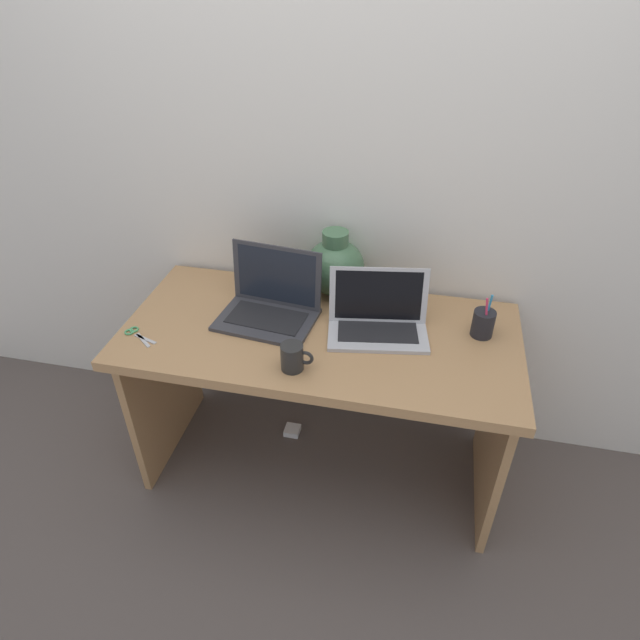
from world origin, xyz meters
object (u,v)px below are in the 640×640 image
Objects in this scene: scissors at (136,334)px; laptop_right at (378,315)px; coffee_mug at (293,357)px; green_vase at (335,266)px; power_brick at (292,430)px; pen_cup at (483,323)px; laptop_left at (271,299)px.

laptop_right is at bearing 14.53° from scissors.
scissors is (-0.61, 0.06, -0.04)m from coffee_mug.
power_brick is at bearing -142.93° from green_vase.
pen_cup reaches higher than coffee_mug.
green_vase is 0.61m from pen_cup.
green_vase is at bearing 45.75° from laptop_left.
coffee_mug is 0.61m from scissors.
laptop_right is 3.35× the size of coffee_mug.
laptop_left reaches higher than power_brick.
green_vase is 3.83× the size of power_brick.
laptop_left is at bearing 118.48° from coffee_mug.
coffee_mug is (-0.25, -0.28, -0.01)m from laptop_right.
green_vase is at bearing 37.07° from power_brick.
laptop_left is at bearing -113.56° from power_brick.
laptop_right reaches higher than scissors.
laptop_right is 1.45× the size of green_vase.
scissors is 0.93m from power_brick.
power_brick is (0.04, 0.08, -0.79)m from laptop_left.
green_vase is at bearing 162.83° from pen_cup.
laptop_right reaches higher than pen_cup.
pen_cup is 1.26m from scissors.
power_brick is at bearing 33.25° from scissors.
laptop_left is 0.51m from scissors.
scissors is at bearing 174.28° from coffee_mug.
green_vase reaches higher than laptop_right.
laptop_right is 0.31m from green_vase.
green_vase is at bearing 34.27° from scissors.
power_brick is at bearing 165.57° from laptop_right.
coffee_mug is 0.70m from pen_cup.
green_vase is 0.80m from scissors.
green_vase reaches higher than pen_cup.
scissors is at bearing -146.75° from power_brick.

